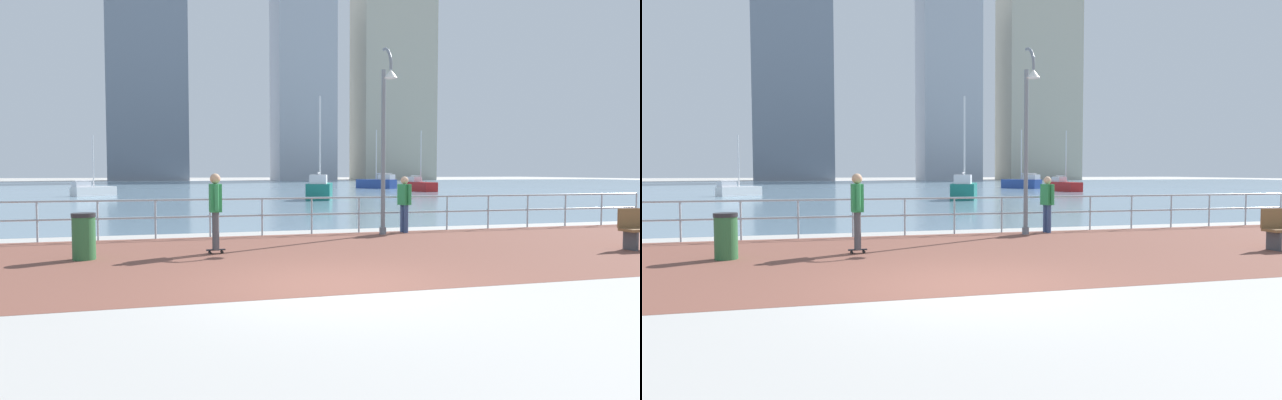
{
  "view_description": "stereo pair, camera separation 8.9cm",
  "coord_description": "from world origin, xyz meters",
  "views": [
    {
      "loc": [
        -2.34,
        -7.96,
        1.76
      ],
      "look_at": [
        0.91,
        4.06,
        1.1
      ],
      "focal_mm": 30.53,
      "sensor_mm": 36.0,
      "label": 1
    },
    {
      "loc": [
        -2.26,
        -7.98,
        1.76
      ],
      "look_at": [
        0.91,
        4.06,
        1.1
      ],
      "focal_mm": 30.53,
      "sensor_mm": 36.0,
      "label": 2
    }
  ],
  "objects": [
    {
      "name": "ground",
      "position": [
        0.0,
        40.0,
        0.0
      ],
      "size": [
        220.0,
        220.0,
        0.0
      ],
      "primitive_type": "plane",
      "color": "#ADAAA5"
    },
    {
      "name": "brick_paving",
      "position": [
        0.0,
        3.05,
        0.0
      ],
      "size": [
        28.0,
        7.45,
        0.01
      ],
      "primitive_type": "cube",
      "color": "brown",
      "rests_on": "ground"
    },
    {
      "name": "harbor_water",
      "position": [
        0.0,
        51.77,
        0.0
      ],
      "size": [
        180.0,
        88.0,
        0.0
      ],
      "primitive_type": "cube",
      "color": "#6B899E",
      "rests_on": "ground"
    },
    {
      "name": "waterfront_railing",
      "position": [
        0.0,
        6.77,
        0.72
      ],
      "size": [
        25.25,
        0.06,
        1.04
      ],
      "color": "#9EADB7",
      "rests_on": "ground"
    },
    {
      "name": "lamppost",
      "position": [
        3.29,
        6.0,
        2.85
      ],
      "size": [
        0.36,
        0.82,
        5.15
      ],
      "color": "slate",
      "rests_on": "ground"
    },
    {
      "name": "skateboarder",
      "position": [
        -1.48,
        3.77,
        1.03
      ],
      "size": [
        0.4,
        0.55,
        1.71
      ],
      "color": "black",
      "rests_on": "ground"
    },
    {
      "name": "bystander",
      "position": [
        4.05,
        6.42,
        0.94
      ],
      "size": [
        0.32,
        0.55,
        1.61
      ],
      "color": "#384C7A",
      "rests_on": "ground"
    },
    {
      "name": "trash_bin",
      "position": [
        -4.07,
        3.64,
        0.47
      ],
      "size": [
        0.46,
        0.46,
        0.93
      ],
      "color": "#2D6638",
      "rests_on": "ground"
    },
    {
      "name": "sailboat_navy",
      "position": [
        -7.93,
        33.77,
        0.41
      ],
      "size": [
        3.02,
        2.66,
        4.34
      ],
      "color": "white",
      "rests_on": "ground"
    },
    {
      "name": "sailboat_blue",
      "position": [
        18.17,
        45.01,
        0.58
      ],
      "size": [
        3.46,
        4.36,
        6.07
      ],
      "color": "#284799",
      "rests_on": "ground"
    },
    {
      "name": "sailboat_red",
      "position": [
        18.84,
        36.33,
        0.51
      ],
      "size": [
        1.49,
        3.89,
        5.35
      ],
      "color": "#B21E1E",
      "rests_on": "ground"
    },
    {
      "name": "sailboat_teal",
      "position": [
        6.67,
        25.44,
        0.62
      ],
      "size": [
        2.85,
        4.87,
        6.54
      ],
      "color": "#197266",
      "rests_on": "ground"
    },
    {
      "name": "tower_concrete",
      "position": [
        -6.57,
        102.57,
        20.31
      ],
      "size": [
        14.5,
        11.51,
        42.29
      ],
      "color": "slate",
      "rests_on": "ground"
    },
    {
      "name": "tower_slate",
      "position": [
        42.91,
        100.38,
        21.88
      ],
      "size": [
        15.66,
        10.55,
        45.43
      ],
      "color": "#B2AD99",
      "rests_on": "ground"
    },
    {
      "name": "tower_steel",
      "position": [
        22.45,
        96.84,
        23.54
      ],
      "size": [
        11.2,
        10.7,
        48.75
      ],
      "color": "#A3A8B2",
      "rests_on": "ground"
    }
  ]
}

